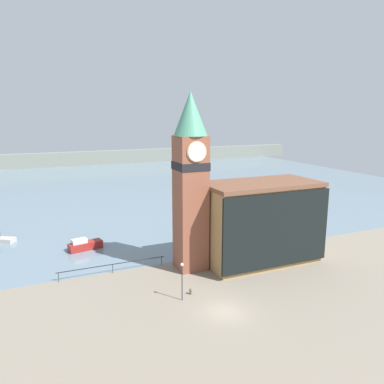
{
  "coord_description": "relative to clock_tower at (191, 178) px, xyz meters",
  "views": [
    {
      "loc": [
        -15.72,
        -28.35,
        18.28
      ],
      "look_at": [
        0.1,
        8.23,
        10.01
      ],
      "focal_mm": 35.0,
      "sensor_mm": 36.0,
      "label": 1
    }
  ],
  "objects": [
    {
      "name": "ground_plane",
      "position": [
        -1.11,
        -10.97,
        -11.09
      ],
      "size": [
        160.0,
        160.0,
        0.0
      ],
      "primitive_type": "plane",
      "color": "gray"
    },
    {
      "name": "water",
      "position": [
        -1.11,
        62.47,
        -11.09
      ],
      "size": [
        160.0,
        120.0,
        0.0
      ],
      "color": "slate",
      "rests_on": "ground_plane"
    },
    {
      "name": "far_shoreline",
      "position": [
        -1.11,
        102.47,
        -8.59
      ],
      "size": [
        180.0,
        3.0,
        5.0
      ],
      "color": "gray",
      "rests_on": "water"
    },
    {
      "name": "pier_railing",
      "position": [
        -9.03,
        2.22,
        -10.12
      ],
      "size": [
        12.69,
        0.08,
        1.09
      ],
      "color": "#232328",
      "rests_on": "ground_plane"
    },
    {
      "name": "clock_tower",
      "position": [
        0.0,
        0.0,
        0.0
      ],
      "size": [
        3.86,
        3.86,
        20.86
      ],
      "color": "brown",
      "rests_on": "ground_plane"
    },
    {
      "name": "pier_building",
      "position": [
        8.88,
        -1.48,
        -5.97
      ],
      "size": [
        14.48,
        7.53,
        10.2
      ],
      "color": "#A88451",
      "rests_on": "ground_plane"
    },
    {
      "name": "boat_near",
      "position": [
        -11.0,
        11.48,
        -10.43
      ],
      "size": [
        4.74,
        2.44,
        1.67
      ],
      "rotation": [
        0.0,
        0.0,
        0.22
      ],
      "color": "maroon",
      "rests_on": "water"
    },
    {
      "name": "mooring_bollard_near",
      "position": [
        -2.74,
        -6.36,
        -10.75
      ],
      "size": [
        0.28,
        0.28,
        0.62
      ],
      "color": "brown",
      "rests_on": "ground_plane"
    },
    {
      "name": "lamp_post",
      "position": [
        -4.01,
        -7.17,
        -8.33
      ],
      "size": [
        0.32,
        0.32,
        3.95
      ],
      "color": "#2D2D33",
      "rests_on": "ground_plane"
    }
  ]
}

